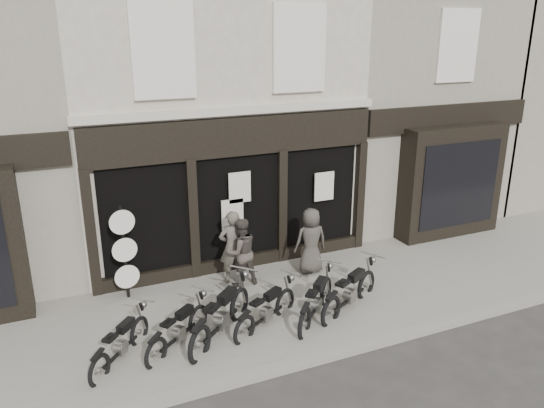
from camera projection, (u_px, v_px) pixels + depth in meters
name	position (u px, v px, depth m)	size (l,w,h in m)	color
ground_plane	(289.00, 328.00, 10.88)	(90.00, 90.00, 0.00)	#2D2B28
pavement	(272.00, 305.00, 11.65)	(30.00, 4.20, 0.12)	slate
kerb	(319.00, 358.00, 9.78)	(30.00, 0.25, 0.13)	gray
central_building	(199.00, 95.00, 14.76)	(7.30, 6.22, 8.34)	beige
neighbour_right	(389.00, 87.00, 17.16)	(5.60, 6.73, 8.34)	gray
motorcycle_0	(121.00, 346.00, 9.63)	(1.41, 1.55, 0.90)	black
motorcycle_1	(179.00, 332.00, 10.06)	(1.61, 1.40, 0.92)	black
motorcycle_2	(221.00, 319.00, 10.35)	(1.89, 1.80, 1.12)	black
motorcycle_3	(266.00, 313.00, 10.72)	(1.80, 1.22, 0.95)	black
motorcycle_4	(316.00, 303.00, 11.04)	(1.67, 1.64, 1.01)	black
motorcycle_5	(350.00, 294.00, 11.37)	(2.00, 1.29, 1.05)	black
man_left	(232.00, 247.00, 12.36)	(0.64, 0.42, 1.76)	#4F4A40
man_centre	(241.00, 252.00, 12.23)	(0.80, 0.62, 1.64)	#3F3933
man_right	(311.00, 241.00, 12.87)	(0.80, 0.52, 1.64)	#3B3731
advert_sign_post	(125.00, 257.00, 11.56)	(0.55, 0.36, 2.27)	black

